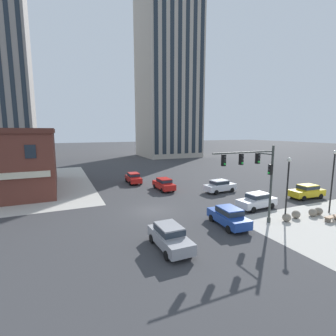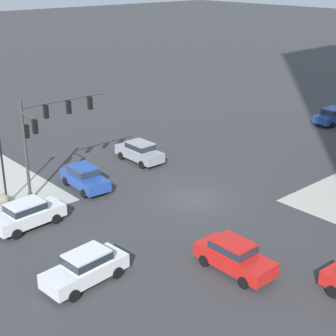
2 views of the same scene
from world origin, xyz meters
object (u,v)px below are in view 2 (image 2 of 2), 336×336
object	(u,v)px
traffic_signal_main	(44,130)
car_main_mid	(84,177)
car_main_northbound_near	(86,266)
car_parked_curb	(234,255)
street_lamp_corner_near	(1,153)
car_main_southbound_near	(333,115)
car_cross_eastbound	(27,213)
car_main_southbound_far	(140,151)
bollard_sphere_curb_a	(4,199)

from	to	relation	value
traffic_signal_main	car_main_mid	size ratio (longest dim) A/B	1.54
traffic_signal_main	car_main_mid	world-z (taller)	traffic_signal_main
car_main_northbound_near	car_parked_curb	xyz separation A→B (m)	(-6.40, 4.20, 0.00)
traffic_signal_main	street_lamp_corner_near	size ratio (longest dim) A/B	1.19
car_main_southbound_near	car_parked_curb	xyz separation A→B (m)	(27.79, 11.39, 0.00)
street_lamp_corner_near	car_cross_eastbound	world-z (taller)	street_lamp_corner_near
car_main_southbound_far	car_cross_eastbound	bearing A→B (deg)	19.53
car_main_southbound_near	car_cross_eastbound	size ratio (longest dim) A/B	1.00
car_main_southbound_near	car_main_southbound_far	distance (m)	21.87
street_lamp_corner_near	car_parked_curb	size ratio (longest dim) A/B	1.33
bollard_sphere_curb_a	street_lamp_corner_near	distance (m)	3.27
car_main_northbound_near	car_main_southbound_near	xyz separation A→B (m)	(-34.19, -7.19, 0.00)
bollard_sphere_curb_a	car_cross_eastbound	bearing A→B (deg)	85.76
car_parked_curb	traffic_signal_main	bearing A→B (deg)	-80.70
car_main_southbound_far	car_parked_curb	bearing A→B (deg)	68.10
bollard_sphere_curb_a	car_main_mid	bearing A→B (deg)	166.44
bollard_sphere_curb_a	car_main_southbound_near	world-z (taller)	car_main_southbound_near
car_parked_curb	car_main_mid	world-z (taller)	same
car_main_southbound_far	car_cross_eastbound	xyz separation A→B (m)	(12.19, 4.32, 0.00)
car_cross_eastbound	car_parked_curb	world-z (taller)	same
street_lamp_corner_near	car_cross_eastbound	bearing A→B (deg)	83.43
car_main_northbound_near	car_main_mid	bearing A→B (deg)	-122.52
car_main_southbound_near	car_main_mid	distance (m)	27.91
car_parked_curb	car_main_southbound_near	bearing A→B (deg)	-157.72
traffic_signal_main	car_main_southbound_near	xyz separation A→B (m)	(-30.23, 3.54, -3.82)
bollard_sphere_curb_a	car_main_northbound_near	bearing A→B (deg)	85.46
street_lamp_corner_near	car_cross_eastbound	distance (m)	4.84
car_cross_eastbound	car_main_northbound_near	bearing A→B (deg)	85.30
traffic_signal_main	car_main_southbound_far	xyz separation A→B (m)	(-8.84, -0.98, -3.82)
traffic_signal_main	car_main_northbound_near	distance (m)	12.06
car_main_southbound_far	traffic_signal_main	bearing A→B (deg)	6.34
car_main_northbound_near	bollard_sphere_curb_a	bearing A→B (deg)	-94.54
traffic_signal_main	car_parked_curb	world-z (taller)	traffic_signal_main
car_main_mid	street_lamp_corner_near	bearing A→B (deg)	-13.52
car_main_southbound_near	car_main_southbound_far	size ratio (longest dim) A/B	1.02
car_cross_eastbound	car_parked_curb	bearing A→B (deg)	116.55
traffic_signal_main	bollard_sphere_curb_a	distance (m)	5.36
bollard_sphere_curb_a	street_lamp_corner_near	xyz separation A→B (m)	(-0.16, 0.04, 3.27)
street_lamp_corner_near	car_main_southbound_far	bearing A→B (deg)	-178.30
traffic_signal_main	car_parked_curb	bearing A→B (deg)	99.30
car_cross_eastbound	car_main_mid	bearing A→B (deg)	-155.21
traffic_signal_main	car_cross_eastbound	distance (m)	6.08
car_main_southbound_far	car_parked_curb	xyz separation A→B (m)	(6.40, 15.91, 0.00)
car_cross_eastbound	traffic_signal_main	bearing A→B (deg)	-135.04
traffic_signal_main	car_main_northbound_near	bearing A→B (deg)	69.78
traffic_signal_main	car_main_southbound_far	bearing A→B (deg)	-173.66
car_main_southbound_near	car_cross_eastbound	xyz separation A→B (m)	(33.58, -0.20, 0.00)
traffic_signal_main	car_main_southbound_near	world-z (taller)	traffic_signal_main
street_lamp_corner_near	car_main_southbound_far	size ratio (longest dim) A/B	1.34
bollard_sphere_curb_a	car_main_southbound_near	bearing A→B (deg)	172.77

